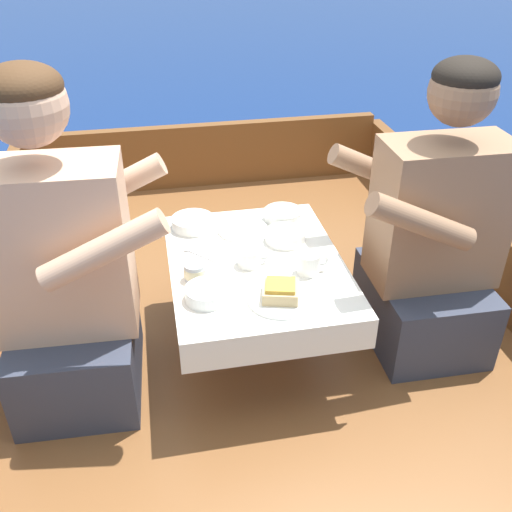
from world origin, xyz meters
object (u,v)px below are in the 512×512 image
(person_starboard, at_px, (432,243))
(tin_can, at_px, (195,272))
(coffee_cup_port, at_px, (309,263))
(sandwich, at_px, (280,291))
(coffee_cup_starboard, at_px, (250,257))
(person_port, at_px, (65,278))

(person_starboard, bearing_deg, tin_can, 1.56)
(coffee_cup_port, height_order, tin_can, coffee_cup_port)
(person_starboard, xyz_separation_m, sandwich, (-0.55, -0.16, -0.00))
(person_starboard, distance_m, tin_can, 0.78)
(sandwich, height_order, coffee_cup_starboard, sandwich)
(coffee_cup_starboard, distance_m, tin_can, 0.19)
(person_port, xyz_separation_m, coffee_cup_starboard, (0.55, 0.06, -0.03))
(coffee_cup_port, distance_m, coffee_cup_starboard, 0.19)
(sandwich, xyz_separation_m, tin_can, (-0.23, 0.15, -0.00))
(person_starboard, distance_m, coffee_cup_port, 0.43)
(person_port, xyz_separation_m, person_starboard, (1.15, 0.02, -0.03))
(person_port, height_order, tin_can, person_port)
(person_port, xyz_separation_m, sandwich, (0.61, -0.14, -0.03))
(person_port, relative_size, tin_can, 15.29)
(person_port, relative_size, sandwich, 8.37)
(person_port, relative_size, person_starboard, 1.04)
(coffee_cup_port, bearing_deg, coffee_cup_starboard, 155.18)
(person_starboard, xyz_separation_m, coffee_cup_port, (-0.43, -0.04, -0.00))
(person_port, distance_m, coffee_cup_starboard, 0.56)
(person_starboard, xyz_separation_m, coffee_cup_starboard, (-0.60, 0.04, -0.01))
(sandwich, relative_size, coffee_cup_port, 1.25)
(person_starboard, bearing_deg, person_port, 2.13)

